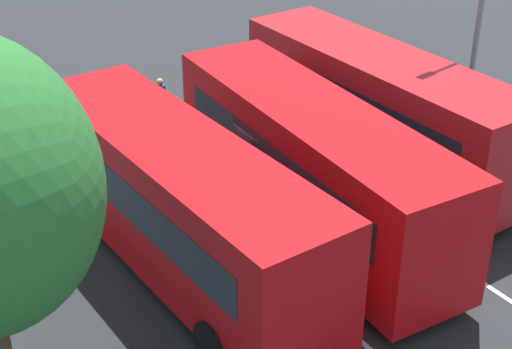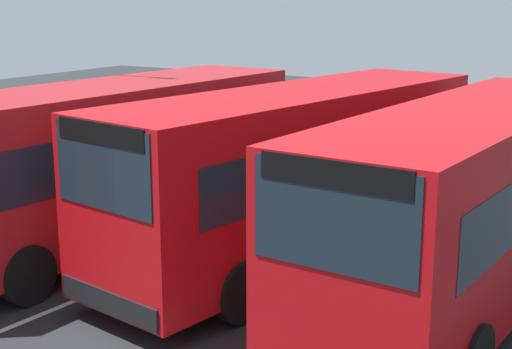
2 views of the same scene
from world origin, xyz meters
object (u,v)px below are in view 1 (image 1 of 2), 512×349
(bus_center_left, at_px, (312,164))
(bus_center_right, at_px, (180,202))
(bus_far_left, at_px, (379,107))
(pedestrian, at_px, (161,99))

(bus_center_left, height_order, bus_center_right, same)
(bus_far_left, distance_m, bus_center_left, 3.92)
(bus_center_left, bearing_deg, bus_far_left, -61.84)
(bus_far_left, bearing_deg, pedestrian, 33.84)
(bus_center_left, distance_m, bus_center_right, 3.52)
(bus_far_left, distance_m, pedestrian, 6.93)
(pedestrian, bearing_deg, bus_center_right, -40.20)
(bus_center_right, xyz_separation_m, pedestrian, (6.77, -3.79, -0.86))
(bus_far_left, xyz_separation_m, bus_center_left, (-1.29, 3.71, 0.00))
(bus_far_left, xyz_separation_m, pedestrian, (5.98, 3.40, -0.86))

